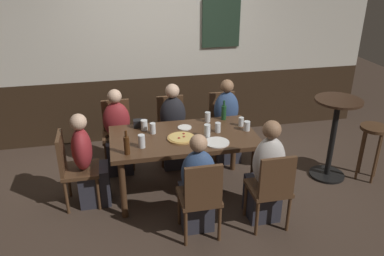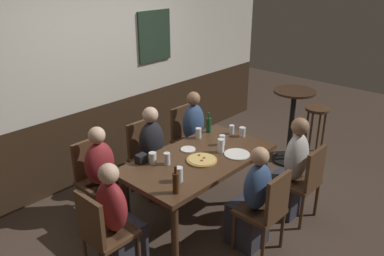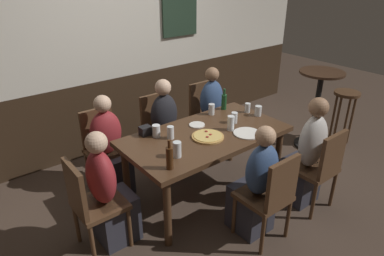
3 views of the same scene
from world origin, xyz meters
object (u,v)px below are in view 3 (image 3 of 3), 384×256
object	(u,v)px
dining_table	(206,141)
pint_glass_pale	(171,133)
chair_mid_near	(270,194)
person_left_far	(110,154)
highball_clear	(231,124)
person_mid_far	(167,134)
person_mid_near	(256,189)
plate_white_small	(197,125)
pizza	(208,136)
tumbler_water	(211,110)
pint_glass_amber	(248,108)
side_bar_table	(317,104)
beer_glass_half	(156,132)
person_head_west	(109,198)
person_right_far	(213,118)
beer_bottle_green	(224,101)
condiment_caddy	(145,131)
beer_glass_tall	(258,111)
chair_left_far	(103,145)
tumbler_short	(234,118)
plate_white_large	(247,133)
chair_mid_far	(159,127)
chair_right_far	(205,112)
pint_glass_stout	(177,150)
bar_stool	(345,103)
beer_bottle_brown	(170,157)
chair_head_west	(91,202)
chair_right_near	(320,166)

from	to	relation	value
dining_table	pint_glass_pale	world-z (taller)	pint_glass_pale
chair_mid_near	pint_glass_pale	bearing A→B (deg)	108.64
person_left_far	highball_clear	bearing A→B (deg)	-38.75
pint_glass_pale	highball_clear	world-z (taller)	highball_clear
person_mid_far	person_mid_near	distance (m)	1.39
dining_table	plate_white_small	distance (m)	0.23
pizza	plate_white_small	bearing A→B (deg)	71.66
tumbler_water	pint_glass_amber	bearing A→B (deg)	-30.01
side_bar_table	beer_glass_half	bearing A→B (deg)	172.54
person_head_west	person_right_far	bearing A→B (deg)	20.97
chair_mid_near	beer_bottle_green	world-z (taller)	beer_bottle_green
beer_glass_half	plate_white_small	size ratio (longest dim) A/B	0.74
condiment_caddy	pizza	bearing A→B (deg)	-44.03
beer_glass_half	beer_glass_tall	distance (m)	1.20
person_right_far	plate_white_small	bearing A→B (deg)	-144.03
person_head_west	beer_glass_tall	distance (m)	1.86
beer_bottle_green	plate_white_small	world-z (taller)	beer_bottle_green
chair_left_far	beer_glass_half	distance (m)	0.74
chair_left_far	tumbler_water	xyz separation A→B (m)	(1.09, -0.53, 0.30)
tumbler_short	plate_white_large	bearing A→B (deg)	-107.36
chair_mid_far	beer_glass_tall	distance (m)	1.19
plate_white_small	person_mid_near	bearing A→B (deg)	-93.34
side_bar_table	person_head_west	bearing A→B (deg)	179.05
chair_right_far	plate_white_small	xyz separation A→B (m)	(-0.68, -0.66, 0.25)
chair_mid_near	pint_glass_stout	bearing A→B (deg)	126.43
dining_table	bar_stool	world-z (taller)	dining_table
beer_glass_half	condiment_caddy	xyz separation A→B (m)	(-0.06, 0.10, -0.01)
person_right_far	chair_right_far	bearing A→B (deg)	90.00
chair_mid_near	condiment_caddy	distance (m)	1.33
beer_glass_tall	tumbler_water	distance (m)	0.52
chair_left_far	beer_bottle_brown	xyz separation A→B (m)	(0.08, -1.17, 0.35)
pint_glass_pale	beer_bottle_brown	distance (m)	0.55
pizza	person_right_far	bearing A→B (deg)	45.07
chair_head_west	beer_bottle_green	xyz separation A→B (m)	(1.82, 0.36, 0.34)
chair_left_far	person_mid_near	xyz separation A→B (m)	(0.73, -1.55, -0.04)
chair_left_far	pint_glass_stout	bearing A→B (deg)	-77.19
beer_bottle_green	beer_glass_half	bearing A→B (deg)	-174.04
chair_right_near	plate_white_small	size ratio (longest dim) A/B	5.36
chair_right_far	bar_stool	world-z (taller)	chair_right_far
chair_right_near	highball_clear	distance (m)	0.95
person_left_far	pint_glass_pale	xyz separation A→B (m)	(0.40, -0.56, 0.34)
person_mid_far	plate_white_small	world-z (taller)	person_mid_far
chair_right_far	plate_white_small	size ratio (longest dim) A/B	5.36
person_mid_far	beer_bottle_brown	bearing A→B (deg)	-123.05
person_right_far	beer_bottle_green	world-z (taller)	person_right_far
chair_left_far	person_left_far	world-z (taller)	person_left_far
chair_right_far	person_right_far	world-z (taller)	person_right_far
beer_glass_half	pizza	bearing A→B (deg)	-41.02
plate_white_large	side_bar_table	xyz separation A→B (m)	(1.55, 0.21, -0.13)
person_head_west	pizza	distance (m)	1.08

